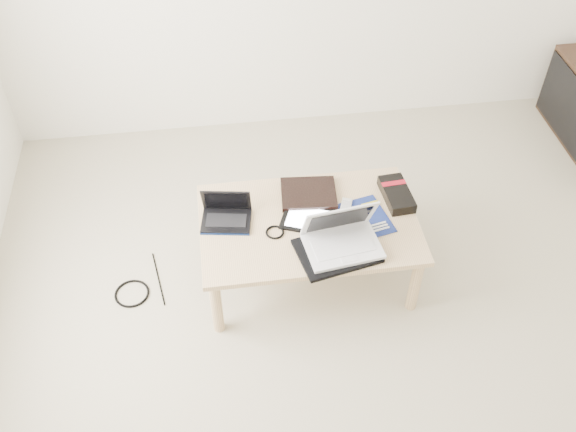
{
  "coord_description": "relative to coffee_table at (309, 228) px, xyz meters",
  "views": [
    {
      "loc": [
        -0.7,
        -1.6,
        2.73
      ],
      "look_at": [
        -0.39,
        0.61,
        0.46
      ],
      "focal_mm": 40.0,
      "sensor_mm": 36.0,
      "label": 1
    }
  ],
  "objects": [
    {
      "name": "ground",
      "position": [
        0.28,
        -0.61,
        -0.35
      ],
      "size": [
        4.0,
        4.0,
        0.0
      ],
      "primitive_type": "plane",
      "color": "#B4AA91",
      "rests_on": "ground"
    },
    {
      "name": "coffee_table",
      "position": [
        0.0,
        0.0,
        0.0
      ],
      "size": [
        1.1,
        0.7,
        0.4
      ],
      "color": "#D4B580",
      "rests_on": "ground"
    },
    {
      "name": "floor_cable_trail",
      "position": [
        -0.81,
        0.07,
        -0.35
      ],
      "size": [
        0.07,
        0.37,
        0.01
      ],
      "primitive_type": "cylinder",
      "rotation": [
        1.57,
        0.0,
        0.18
      ],
      "color": "black",
      "rests_on": "ground"
    },
    {
      "name": "neoprene_sleeve",
      "position": [
        0.1,
        -0.22,
        0.06
      ],
      "size": [
        0.42,
        0.35,
        0.02
      ],
      "primitive_type": "cube",
      "rotation": [
        0.0,
        0.0,
        0.21
      ],
      "color": "black",
      "rests_on": "coffee_table"
    },
    {
      "name": "floor_cable_coil",
      "position": [
        -0.95,
        -0.02,
        -0.35
      ],
      "size": [
        0.23,
        0.23,
        0.01
      ],
      "primitive_type": "torus",
      "rotation": [
        0.0,
        0.0,
        -0.26
      ],
      "color": "black",
      "rests_on": "ground"
    },
    {
      "name": "gpu_box",
      "position": [
        0.48,
        0.11,
        0.08
      ],
      "size": [
        0.15,
        0.27,
        0.06
      ],
      "color": "black",
      "rests_on": "coffee_table"
    },
    {
      "name": "room_shell",
      "position": [
        0.28,
        -0.61,
        1.32
      ],
      "size": [
        4.2,
        4.2,
        2.7
      ],
      "color": "white",
      "rests_on": "ground"
    },
    {
      "name": "cable_coil",
      "position": [
        -0.18,
        -0.05,
        0.05
      ],
      "size": [
        0.11,
        0.11,
        0.01
      ],
      "primitive_type": "torus",
      "rotation": [
        0.0,
        0.0,
        -0.21
      ],
      "color": "black",
      "rests_on": "coffee_table"
    },
    {
      "name": "remote",
      "position": [
        0.18,
        0.02,
        0.06
      ],
      "size": [
        0.13,
        0.23,
        0.02
      ],
      "color": "silver",
      "rests_on": "coffee_table"
    },
    {
      "name": "motherboard",
      "position": [
        0.29,
        -0.02,
        0.05
      ],
      "size": [
        0.28,
        0.32,
        0.01
      ],
      "color": "#0B134A",
      "rests_on": "coffee_table"
    },
    {
      "name": "tablet",
      "position": [
        -0.01,
        0.01,
        0.06
      ],
      "size": [
        0.3,
        0.27,
        0.01
      ],
      "color": "black",
      "rests_on": "coffee_table"
    },
    {
      "name": "white_laptop",
      "position": [
        0.13,
        -0.19,
        0.12
      ],
      "size": [
        0.38,
        0.3,
        0.24
      ],
      "color": "white",
      "rests_on": "neoprene_sleeve"
    },
    {
      "name": "book",
      "position": [
        0.03,
        0.19,
        0.06
      ],
      "size": [
        0.31,
        0.26,
        0.03
      ],
      "color": "black",
      "rests_on": "coffee_table"
    },
    {
      "name": "netbook",
      "position": [
        -0.41,
        0.07,
        0.09
      ],
      "size": [
        0.27,
        0.22,
        0.18
      ],
      "color": "black",
      "rests_on": "coffee_table"
    }
  ]
}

